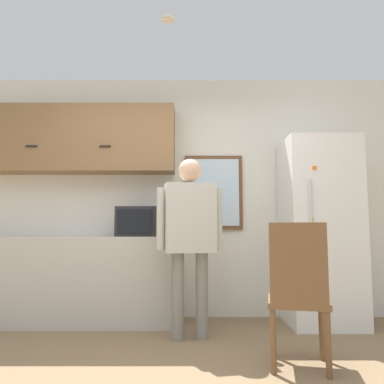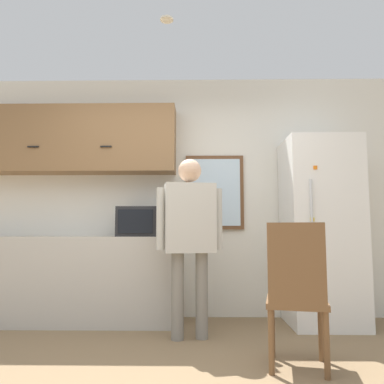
{
  "view_description": "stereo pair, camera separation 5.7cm",
  "coord_description": "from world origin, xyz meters",
  "px_view_note": "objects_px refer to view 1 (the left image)",
  "views": [
    {
      "loc": [
        0.23,
        -2.3,
        0.95
      ],
      "look_at": [
        0.24,
        1.05,
        1.29
      ],
      "focal_mm": 35.0,
      "sensor_mm": 36.0,
      "label": 1
    },
    {
      "loc": [
        0.29,
        -2.3,
        0.95
      ],
      "look_at": [
        0.24,
        1.05,
        1.29
      ],
      "focal_mm": 35.0,
      "sensor_mm": 36.0,
      "label": 2
    }
  ],
  "objects_px": {
    "refrigerator": "(319,231)",
    "person": "(190,228)",
    "microwave": "(142,222)",
    "chair": "(298,290)"
  },
  "relations": [
    {
      "from": "microwave",
      "to": "chair",
      "type": "xyz_separation_m",
      "value": [
        1.25,
        -1.26,
        -0.5
      ]
    },
    {
      "from": "refrigerator",
      "to": "person",
      "type": "bearing_deg",
      "value": -159.78
    },
    {
      "from": "microwave",
      "to": "refrigerator",
      "type": "relative_size",
      "value": 0.26
    },
    {
      "from": "person",
      "to": "refrigerator",
      "type": "xyz_separation_m",
      "value": [
        1.34,
        0.49,
        -0.03
      ]
    },
    {
      "from": "microwave",
      "to": "chair",
      "type": "distance_m",
      "value": 1.85
    },
    {
      "from": "microwave",
      "to": "chair",
      "type": "relative_size",
      "value": 0.49
    },
    {
      "from": "refrigerator",
      "to": "chair",
      "type": "height_order",
      "value": "refrigerator"
    },
    {
      "from": "microwave",
      "to": "chair",
      "type": "bearing_deg",
      "value": -45.33
    },
    {
      "from": "person",
      "to": "chair",
      "type": "relative_size",
      "value": 1.6
    },
    {
      "from": "microwave",
      "to": "refrigerator",
      "type": "height_order",
      "value": "refrigerator"
    }
  ]
}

